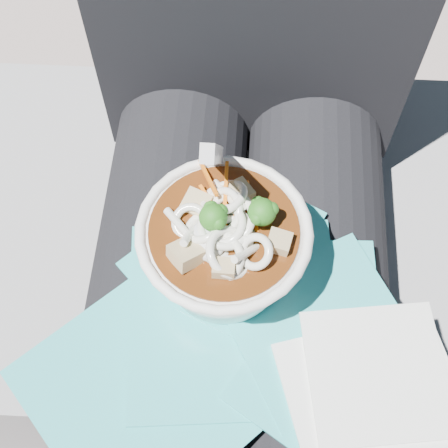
# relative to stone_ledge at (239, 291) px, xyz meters

# --- Properties ---
(ground) EXTENTS (20.00, 20.00, 0.00)m
(ground) POSITION_rel_stone_ledge_xyz_m (0.00, -0.15, -0.23)
(ground) COLOR slate
(ground) RESTS_ON ground
(stone_ledge) EXTENTS (1.01, 0.52, 0.45)m
(stone_ledge) POSITION_rel_stone_ledge_xyz_m (0.00, 0.00, 0.00)
(stone_ledge) COLOR slate
(stone_ledge) RESTS_ON ground
(lap) EXTENTS (0.32, 0.48, 0.16)m
(lap) POSITION_rel_stone_ledge_xyz_m (0.00, -0.15, 0.31)
(lap) COLOR black
(lap) RESTS_ON stone_ledge
(person_body) EXTENTS (0.34, 0.94, 1.00)m
(person_body) POSITION_rel_stone_ledge_xyz_m (0.00, -0.06, 0.33)
(person_body) COLOR black
(person_body) RESTS_ON ground
(plastic_bag) EXTENTS (0.37, 0.36, 0.01)m
(plastic_bag) POSITION_rel_stone_ledge_xyz_m (0.01, -0.18, 0.39)
(plastic_bag) COLOR teal
(plastic_bag) RESTS_ON lap
(napkins) EXTENTS (0.18, 0.18, 0.01)m
(napkins) POSITION_rel_stone_ledge_xyz_m (0.12, -0.25, 0.40)
(napkins) COLOR white
(napkins) RESTS_ON plastic_bag
(udon_bowl) EXTENTS (0.17, 0.17, 0.19)m
(udon_bowl) POSITION_rel_stone_ledge_xyz_m (-0.01, -0.14, 0.45)
(udon_bowl) COLOR white
(udon_bowl) RESTS_ON plastic_bag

